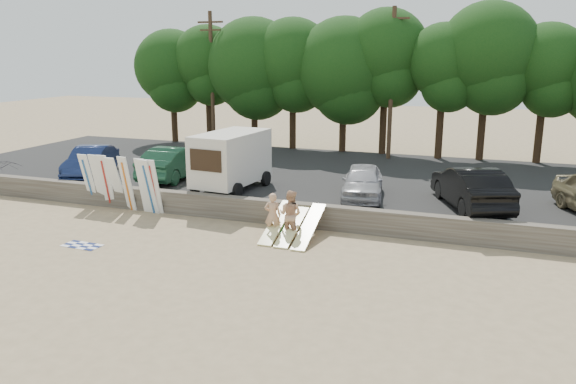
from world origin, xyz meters
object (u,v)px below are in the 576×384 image
(car_1, at_px, (175,162))
(cooler, at_px, (285,230))
(box_trailer, at_px, (231,158))
(car_3, at_px, (471,187))
(beachgoer_b, at_px, (290,215))
(car_0, at_px, (91,161))
(beachgoer_a, at_px, (273,215))
(car_2, at_px, (363,182))

(car_1, relative_size, cooler, 13.42)
(box_trailer, xyz_separation_m, car_3, (10.84, 0.41, -0.65))
(car_3, relative_size, beachgoer_b, 2.75)
(beachgoer_b, bearing_deg, box_trailer, -35.62)
(car_0, height_order, beachgoer_a, car_0)
(cooler, bearing_deg, box_trailer, 127.14)
(box_trailer, xyz_separation_m, car_2, (6.22, 0.54, -0.79))
(car_1, bearing_deg, car_2, 174.20)
(car_0, relative_size, beachgoer_b, 2.42)
(box_trailer, relative_size, beachgoer_b, 2.32)
(car_2, relative_size, beachgoer_a, 2.44)
(cooler, bearing_deg, beachgoer_b, -60.84)
(car_0, relative_size, cooler, 12.26)
(car_0, distance_m, beachgoer_a, 12.79)
(box_trailer, height_order, car_0, box_trailer)
(beachgoer_a, relative_size, cooler, 4.68)
(box_trailer, distance_m, car_1, 4.04)
(box_trailer, xyz_separation_m, car_0, (-8.33, 0.31, -0.76))
(car_1, relative_size, beachgoer_b, 2.65)
(car_0, distance_m, car_2, 14.56)
(box_trailer, bearing_deg, cooler, -35.91)
(beachgoer_b, bearing_deg, car_1, -25.93)
(car_0, xyz_separation_m, beachgoer_b, (12.73, -4.30, -0.50))
(beachgoer_b, bearing_deg, car_2, -105.28)
(box_trailer, bearing_deg, beachgoer_a, -42.24)
(cooler, bearing_deg, car_1, 137.14)
(car_1, bearing_deg, box_trailer, 160.10)
(car_0, bearing_deg, beachgoer_b, -37.33)
(box_trailer, relative_size, beachgoer_a, 2.52)
(car_3, bearing_deg, cooler, 7.41)
(car_2, bearing_deg, cooler, -128.54)
(beachgoer_b, bearing_deg, car_3, -139.06)
(car_3, bearing_deg, beachgoer_b, 11.96)
(car_3, relative_size, beachgoer_a, 2.99)
(car_1, height_order, car_2, car_1)
(car_0, height_order, cooler, car_0)
(car_1, relative_size, car_2, 1.17)
(car_0, bearing_deg, car_1, -7.14)
(car_1, bearing_deg, car_3, 174.91)
(car_3, bearing_deg, beachgoer_a, 9.54)
(car_1, xyz_separation_m, beachgoer_a, (7.46, -5.28, -0.65))
(car_0, distance_m, car_1, 4.64)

